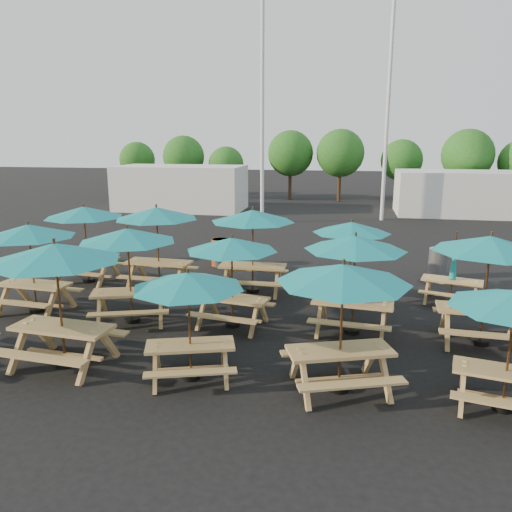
% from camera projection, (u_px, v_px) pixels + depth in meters
% --- Properties ---
extents(ground, '(120.00, 120.00, 0.00)m').
position_uv_depth(ground, '(246.00, 307.00, 13.66)').
color(ground, black).
rests_on(ground, ground).
extents(picnic_unit_1, '(2.54, 2.54, 2.39)m').
position_uv_depth(picnic_unit_1, '(29.00, 235.00, 12.84)').
color(picnic_unit_1, tan).
rests_on(picnic_unit_1, ground).
extents(picnic_unit_2, '(2.67, 2.67, 2.46)m').
position_uv_depth(picnic_unit_2, '(84.00, 216.00, 15.60)').
color(picnic_unit_2, tan).
rests_on(picnic_unit_2, ground).
extents(picnic_unit_3, '(2.76, 2.76, 2.58)m').
position_uv_depth(picnic_unit_3, '(55.00, 258.00, 9.66)').
color(picnic_unit_3, tan).
rests_on(picnic_unit_3, ground).
extents(picnic_unit_4, '(3.02, 3.02, 2.42)m').
position_uv_depth(picnic_unit_4, '(128.00, 240.00, 12.11)').
color(picnic_unit_4, tan).
rests_on(picnic_unit_4, ground).
extents(picnic_unit_5, '(2.61, 2.61, 2.53)m').
position_uv_depth(picnic_unit_5, '(157.00, 217.00, 14.94)').
color(picnic_unit_5, tan).
rests_on(picnic_unit_5, ground).
extents(picnic_unit_6, '(2.65, 2.65, 2.14)m').
position_uv_depth(picnic_unit_6, '(188.00, 286.00, 9.20)').
color(picnic_unit_6, tan).
rests_on(picnic_unit_6, ground).
extents(picnic_unit_7, '(2.55, 2.55, 2.25)m').
position_uv_depth(picnic_unit_7, '(232.00, 249.00, 11.85)').
color(picnic_unit_7, tan).
rests_on(picnic_unit_7, ground).
extents(picnic_unit_8, '(2.50, 2.50, 2.51)m').
position_uv_depth(picnic_unit_8, '(253.00, 220.00, 14.54)').
color(picnic_unit_8, tan).
rests_on(picnic_unit_8, ground).
extents(picnic_unit_9, '(3.05, 3.05, 2.42)m').
position_uv_depth(picnic_unit_9, '(343.00, 280.00, 8.71)').
color(picnic_unit_9, tan).
rests_on(picnic_unit_9, ground).
extents(picnic_unit_10, '(2.60, 2.60, 2.38)m').
position_uv_depth(picnic_unit_10, '(355.00, 248.00, 11.39)').
color(picnic_unit_10, tan).
rests_on(picnic_unit_10, ground).
extents(picnic_unit_11, '(2.76, 2.76, 2.24)m').
position_uv_depth(picnic_unit_11, '(351.00, 231.00, 14.07)').
color(picnic_unit_11, tan).
rests_on(picnic_unit_11, ground).
extents(picnic_unit_13, '(2.62, 2.62, 2.50)m').
position_uv_depth(picnic_unit_13, '(490.00, 249.00, 10.75)').
color(picnic_unit_13, tan).
rests_on(picnic_unit_13, ground).
extents(picnic_unit_14, '(1.91, 1.76, 2.05)m').
position_uv_depth(picnic_unit_14, '(453.00, 274.00, 13.84)').
color(picnic_unit_14, tan).
rests_on(picnic_unit_14, ground).
extents(waste_bin_0, '(0.61, 0.61, 0.99)m').
position_uv_depth(waste_bin_0, '(111.00, 249.00, 18.55)').
color(waste_bin_0, '#1D8117').
rests_on(waste_bin_0, ground).
extents(waste_bin_1, '(0.61, 0.61, 0.99)m').
position_uv_depth(waste_bin_1, '(220.00, 252.00, 18.02)').
color(waste_bin_1, gray).
rests_on(waste_bin_1, ground).
extents(waste_bin_2, '(0.61, 0.61, 0.99)m').
position_uv_depth(waste_bin_2, '(220.00, 252.00, 18.03)').
color(waste_bin_2, '#C7400B').
rests_on(waste_bin_2, ground).
extents(waste_bin_3, '(0.61, 0.61, 0.99)m').
position_uv_depth(waste_bin_3, '(438.00, 263.00, 16.49)').
color(waste_bin_3, gray).
rests_on(waste_bin_3, ground).
extents(mast_0, '(0.20, 0.20, 12.00)m').
position_uv_depth(mast_0, '(262.00, 109.00, 26.02)').
color(mast_0, silver).
rests_on(mast_0, ground).
extents(mast_1, '(0.20, 0.20, 12.00)m').
position_uv_depth(mast_1, '(388.00, 110.00, 26.77)').
color(mast_1, silver).
rests_on(mast_1, ground).
extents(event_tent_0, '(8.00, 4.00, 2.80)m').
position_uv_depth(event_tent_0, '(181.00, 188.00, 31.98)').
color(event_tent_0, silver).
rests_on(event_tent_0, ground).
extents(event_tent_1, '(7.00, 4.00, 2.60)m').
position_uv_depth(event_tent_1, '(457.00, 193.00, 29.92)').
color(event_tent_1, silver).
rests_on(event_tent_1, ground).
extents(tree_0, '(2.80, 2.80, 4.24)m').
position_uv_depth(tree_0, '(137.00, 160.00, 39.67)').
color(tree_0, '#382314').
rests_on(tree_0, ground).
extents(tree_1, '(3.11, 3.11, 4.72)m').
position_uv_depth(tree_1, '(184.00, 157.00, 37.53)').
color(tree_1, '#382314').
rests_on(tree_1, ground).
extents(tree_2, '(2.59, 2.59, 3.93)m').
position_uv_depth(tree_2, '(226.00, 164.00, 36.82)').
color(tree_2, '#382314').
rests_on(tree_2, ground).
extents(tree_3, '(3.36, 3.36, 5.09)m').
position_uv_depth(tree_3, '(290.00, 153.00, 36.82)').
color(tree_3, '#382314').
rests_on(tree_3, ground).
extents(tree_4, '(3.41, 3.41, 5.17)m').
position_uv_depth(tree_4, '(340.00, 153.00, 35.72)').
color(tree_4, '#382314').
rests_on(tree_4, ground).
extents(tree_5, '(2.94, 2.94, 4.45)m').
position_uv_depth(tree_5, '(402.00, 160.00, 35.46)').
color(tree_5, '#382314').
rests_on(tree_5, ground).
extents(tree_6, '(3.38, 3.38, 5.13)m').
position_uv_depth(tree_6, '(468.00, 155.00, 32.93)').
color(tree_6, '#382314').
rests_on(tree_6, ground).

